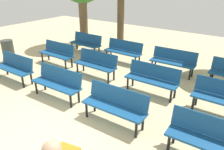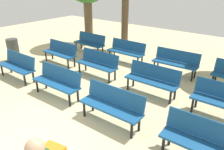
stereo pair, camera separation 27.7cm
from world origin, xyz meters
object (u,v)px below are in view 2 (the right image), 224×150
Objects in this scene: bench_r1_c1 at (98,62)px; bench_r2_c1 at (127,50)px; bench_r0_c3 at (206,141)px; bench_r1_c2 at (152,78)px; bench_r2_c2 at (176,61)px; bench_r0_c0 at (18,65)px; bench_r0_c1 at (58,80)px; bench_r1_c0 at (61,51)px; bench_r0_c2 at (112,104)px; trash_bin at (13,50)px; bench_r2_c0 at (90,42)px.

bench_r2_c1 is (-0.02, 1.79, 0.00)m from bench_r1_c1.
bench_r1_c2 is (-2.09, 1.81, 0.00)m from bench_r0_c3.
bench_r1_c1 is 0.99× the size of bench_r2_c2.
bench_r0_c0 and bench_r1_c2 have the same top height.
bench_r0_c1 is 2.77m from bench_r1_c2.
bench_r0_c0 is 4.55m from bench_r1_c2.
bench_r1_c0 is 4.14m from bench_r1_c2.
bench_r0_c2 is at bearing -59.83° from bench_r2_c1.
bench_r1_c0 is (0.01, 1.85, 0.00)m from bench_r0_c0.
trash_bin reaches higher than bench_r0_c0.
bench_r2_c0 is (-4.16, 3.62, 0.00)m from bench_r0_c2.
bench_r0_c2 and bench_r1_c2 have the same top height.
bench_r2_c0 is at bearing 148.35° from bench_r0_c3.
bench_r1_c1 and bench_r2_c0 have the same top height.
bench_r0_c1 is 3.96m from trash_bin.
bench_r1_c0 is at bearing 179.17° from bench_r1_c2.
trash_bin is at bearing 170.34° from bench_r0_c2.
bench_r0_c2 is 1.74× the size of trash_bin.
bench_r2_c2 is (-0.00, 3.66, 0.00)m from bench_r0_c2.
bench_r1_c2 is (2.14, 0.02, 0.00)m from bench_r1_c1.
bench_r0_c1 and bench_r1_c1 have the same top height.
bench_r2_c0 is 1.00× the size of bench_r2_c1.
bench_r2_c2 is 6.55m from trash_bin.
bench_r0_c2 is at bearing -41.16° from bench_r1_c1.
bench_r1_c1 is at bearing -141.03° from bench_r2_c2.
bench_r1_c2 is at bearing -21.68° from bench_r2_c0.
bench_r1_c1 and bench_r2_c2 have the same top height.
bench_r0_c3 is 2.77m from bench_r1_c2.
bench_r1_c2 is 6.05m from trash_bin.
bench_r0_c2 is at bearing -3.06° from bench_r0_c1.
bench_r2_c1 is at bearing 90.72° from bench_r1_c1.
bench_r0_c0 is 1.01× the size of bench_r1_c1.
bench_r1_c1 is (2.01, 1.85, 0.00)m from bench_r0_c0.
bench_r2_c1 is at bearing 137.80° from bench_r0_c3.
bench_r0_c3 is 1.00× the size of bench_r1_c2.
bench_r2_c1 is at bearing 88.92° from bench_r0_c1.
bench_r0_c2 is 1.00× the size of bench_r1_c0.
trash_bin is (-1.81, 0.85, -0.04)m from bench_r0_c0.
bench_r0_c1 is 2.04m from bench_r0_c2.
bench_r0_c1 is at bearing -0.20° from bench_r0_c0.
bench_r2_c2 is (-2.14, 3.61, 0.00)m from bench_r0_c3.
trash_bin reaches higher than bench_r2_c0.
bench_r0_c3 is 1.01× the size of bench_r2_c1.
bench_r2_c0 is 4.15m from bench_r2_c2.
bench_r2_c2 is at bearing 88.45° from bench_r0_c2.
bench_r0_c0 is 5.50m from bench_r2_c2.
bench_r0_c1 is at bearing -40.52° from bench_r1_c0.
bench_r2_c0 is (-0.06, 1.78, 0.00)m from bench_r1_c0.
bench_r1_c0 is 0.99× the size of bench_r2_c2.
bench_r2_c2 is at bearing 0.81° from bench_r2_c1.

